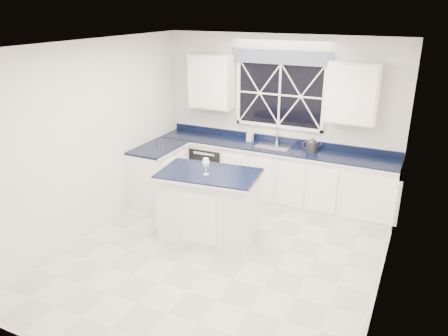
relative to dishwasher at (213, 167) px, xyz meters
The scene contains 13 objects.
ground 2.28m from the dishwasher, 60.57° to the right, with size 4.50×4.50×0.00m, color beige.
back_wall 1.48m from the dishwasher, 15.26° to the left, with size 4.00×0.10×2.70m, color silver.
base_cabinets 0.79m from the dishwasher, 12.13° to the right, with size 3.99×1.60×0.90m.
countertop 1.21m from the dishwasher, ahead, with size 3.98×0.64×0.04m, color black.
dishwasher is the anchor object (origin of this frame).
window 1.81m from the dishwasher, 12.95° to the left, with size 1.65×0.09×1.26m.
upper_cabinets 1.86m from the dishwasher, ahead, with size 3.10×0.34×0.90m.
faucet 1.31m from the dishwasher, 10.02° to the left, with size 0.05×0.20×0.30m.
island 1.77m from the dishwasher, 64.55° to the right, with size 1.41×0.94×0.99m.
rug 1.07m from the dishwasher, 72.05° to the right, with size 1.36×0.85×0.02m.
kettle 1.85m from the dishwasher, ahead, with size 0.31×0.19×0.22m.
wine_glass 1.99m from the dishwasher, 65.69° to the right, with size 0.10×0.10×0.23m.
soap_bottle 0.92m from the dishwasher, 11.11° to the left, with size 0.10×0.10×0.21m, color silver.
Camera 1 is at (2.22, -4.53, 3.13)m, focal length 35.00 mm.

